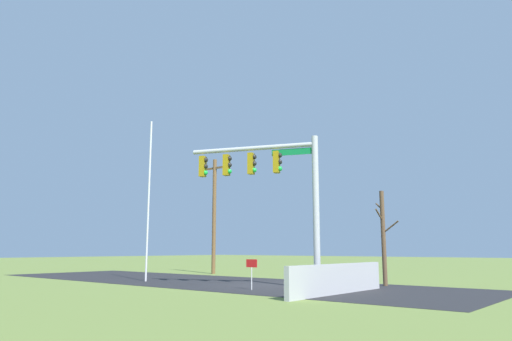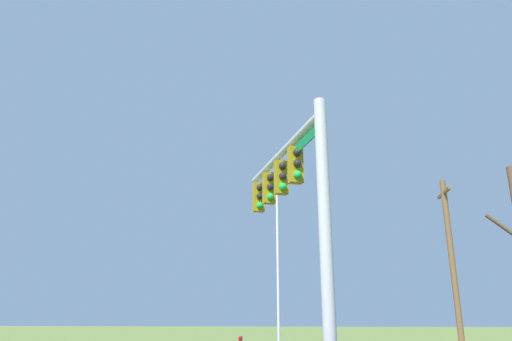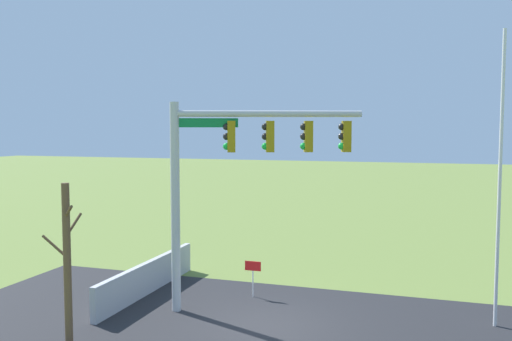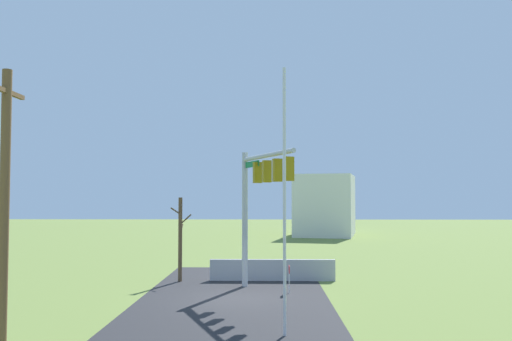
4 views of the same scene
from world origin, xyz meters
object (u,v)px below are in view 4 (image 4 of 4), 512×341
object	(u,v)px
signal_mast	(259,190)
distant_building	(326,205)
flagpole	(284,200)
open_sign	(289,273)
utility_pole	(4,207)
bare_tree	(180,238)

from	to	relation	value
signal_mast	distant_building	distance (m)	37.37
flagpole	distant_building	xyz separation A→B (m)	(44.23, -6.06, -0.85)
signal_mast	open_sign	size ratio (longest dim) A/B	5.30
utility_pole	bare_tree	distance (m)	13.78
signal_mast	bare_tree	size ratio (longest dim) A/B	1.51
signal_mast	bare_tree	distance (m)	5.69
open_sign	flagpole	bearing A→B (deg)	176.60
flagpole	signal_mast	bearing A→B (deg)	7.01
signal_mast	flagpole	xyz separation A→B (m)	(-7.55, -0.93, -0.44)
utility_pole	distant_building	xyz separation A→B (m)	(46.92, -13.63, -0.68)
utility_pole	open_sign	size ratio (longest dim) A/B	6.36
utility_pole	distant_building	size ratio (longest dim) A/B	0.81
flagpole	utility_pole	distance (m)	8.03
flagpole	bare_tree	xyz separation A→B (m)	(10.72, 4.98, -2.01)
bare_tree	distant_building	world-z (taller)	distant_building
open_sign	distant_building	distance (m)	37.28
flagpole	open_sign	distance (m)	8.17
flagpole	open_sign	bearing A→B (deg)	-3.40
flagpole	open_sign	size ratio (longest dim) A/B	6.90
flagpole	bare_tree	size ratio (longest dim) A/B	1.97
open_sign	signal_mast	bearing A→B (deg)	86.49
open_sign	bare_tree	bearing A→B (deg)	59.01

